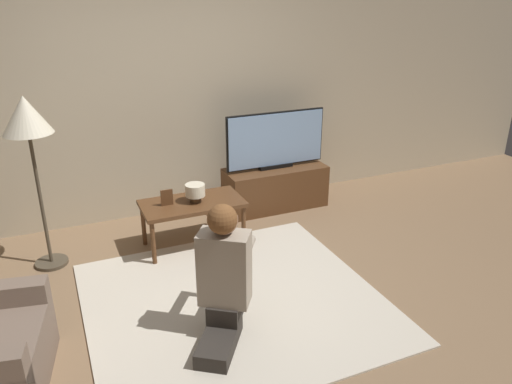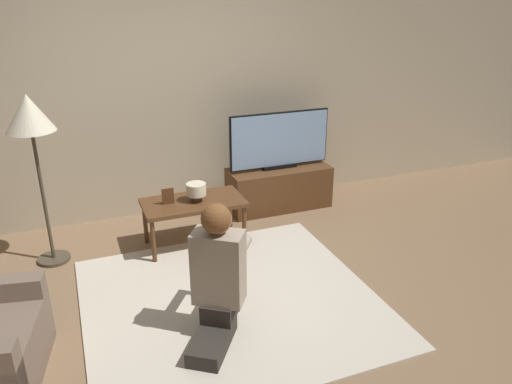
# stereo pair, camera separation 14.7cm
# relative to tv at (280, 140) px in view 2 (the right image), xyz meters

# --- Properties ---
(ground_plane) EXTENTS (10.00, 10.00, 0.00)m
(ground_plane) POSITION_rel_tv_xyz_m (-1.08, -1.54, -0.77)
(ground_plane) COLOR #896B4C
(wall_back) EXTENTS (10.00, 0.06, 2.60)m
(wall_back) POSITION_rel_tv_xyz_m (-1.08, 0.39, 0.53)
(wall_back) COLOR beige
(wall_back) RESTS_ON ground_plane
(rug) EXTENTS (2.21, 2.10, 0.02)m
(rug) POSITION_rel_tv_xyz_m (-1.08, -1.54, -0.76)
(rug) COLOR beige
(rug) RESTS_ON ground_plane
(tv_stand) EXTENTS (1.11, 0.43, 0.46)m
(tv_stand) POSITION_rel_tv_xyz_m (0.00, -0.00, -0.54)
(tv_stand) COLOR brown
(tv_stand) RESTS_ON ground_plane
(tv) EXTENTS (1.11, 0.08, 0.61)m
(tv) POSITION_rel_tv_xyz_m (0.00, 0.00, 0.00)
(tv) COLOR black
(tv) RESTS_ON tv_stand
(coffee_table) EXTENTS (0.93, 0.49, 0.45)m
(coffee_table) POSITION_rel_tv_xyz_m (-1.09, -0.52, -0.37)
(coffee_table) COLOR brown
(coffee_table) RESTS_ON ground_plane
(floor_lamp) EXTENTS (0.39, 0.39, 1.50)m
(floor_lamp) POSITION_rel_tv_xyz_m (-2.35, -0.35, 0.50)
(floor_lamp) COLOR #4C4233
(floor_lamp) RESTS_ON ground_plane
(person_kneeling) EXTENTS (0.67, 0.82, 0.98)m
(person_kneeling) POSITION_rel_tv_xyz_m (-1.28, -1.88, -0.27)
(person_kneeling) COLOR #332D28
(person_kneeling) RESTS_ON rug
(picture_frame) EXTENTS (0.11, 0.01, 0.15)m
(picture_frame) POSITION_rel_tv_xyz_m (-1.32, -0.51, -0.24)
(picture_frame) COLOR brown
(picture_frame) RESTS_ON coffee_table
(table_lamp) EXTENTS (0.18, 0.18, 0.17)m
(table_lamp) POSITION_rel_tv_xyz_m (-1.06, -0.53, -0.22)
(table_lamp) COLOR #4C3823
(table_lamp) RESTS_ON coffee_table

